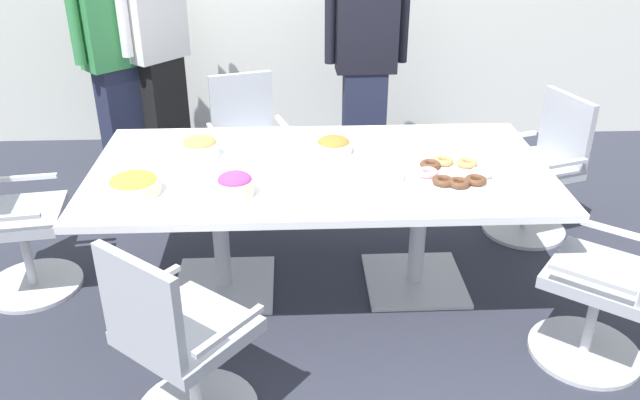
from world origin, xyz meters
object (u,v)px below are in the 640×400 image
Objects in this scene: office_chair_1 at (611,289)px; person_standing_0 at (115,55)px; snack_bowl_candy_mix at (235,184)px; office_chair_0 at (180,348)px; person_standing_2 at (366,61)px; snack_bowl_chips_yellow at (134,184)px; plate_stack at (382,174)px; snack_bowl_cookies at (200,147)px; donut_platter at (453,173)px; conference_table at (320,188)px; office_chair_2 at (539,174)px; person_standing_1 at (157,46)px; office_chair_3 at (249,150)px; napkin_pile at (450,133)px; snack_bowl_pretzels at (334,145)px; office_chair_4 at (10,226)px.

person_standing_0 is (-2.75, 2.30, 0.54)m from office_chair_1.
person_standing_0 reaches higher than snack_bowl_candy_mix.
office_chair_0 is at bearing 64.05° from person_standing_0.
person_standing_2 is 6.70× the size of snack_bowl_chips_yellow.
plate_stack is at bearing 82.56° from office_chair_0.
donut_platter is at bearing -13.94° from snack_bowl_cookies.
conference_table is at bearing 36.55° from snack_bowl_candy_mix.
office_chair_2 is 1.13m from donut_platter.
person_standing_1 is 2.14m from snack_bowl_candy_mix.
snack_bowl_candy_mix reaches higher than donut_platter.
office_chair_3 is 4.90× the size of snack_bowl_candy_mix.
office_chair_2 is at bearing 17.25° from napkin_pile.
office_chair_3 is 1.48m from plate_stack.
person_standing_2 is 4.48× the size of donut_platter.
conference_table is at bearing 74.42° from person_standing_2.
snack_bowl_pretzels is (1.50, -1.43, -0.15)m from person_standing_0.
snack_bowl_chips_yellow is at bearing 150.78° from office_chair_0.
plate_stack is 1.41× the size of napkin_pile.
office_chair_1 is at bearing -35.13° from snack_bowl_pretzels.
snack_bowl_candy_mix is at bearing 116.20° from office_chair_1.
conference_table is 1.29× the size of person_standing_1.
person_standing_0 is at bearing 150.96° from napkin_pile.
snack_bowl_pretzels is at bearing 88.55° from office_chair_2.
napkin_pile is at bearing 79.16° from donut_platter.
snack_bowl_chips_yellow reaches higher than donut_platter.
office_chair_1 reaches higher than conference_table.
office_chair_2 is at bearing 91.84° from office_chair_4.
person_standing_0 is 8.79× the size of snack_bowl_cookies.
donut_platter reaches higher than conference_table.
plate_stack is (1.22, 0.12, -0.03)m from snack_bowl_chips_yellow.
person_standing_2 is 1.77m from snack_bowl_cookies.
office_chair_3 reaches higher than snack_bowl_chips_yellow.
snack_bowl_chips_yellow reaches higher than plate_stack.
person_standing_0 is at bearing 105.14° from snack_bowl_chips_yellow.
donut_platter is at bearing 97.50° from person_standing_2.
person_standing_0 is 1.64m from snack_bowl_cookies.
person_standing_1 reaches higher than plate_stack.
snack_bowl_pretzels reaches higher than conference_table.
office_chair_4 is 0.49× the size of person_standing_1.
office_chair_2 is 0.50× the size of person_standing_0.
snack_bowl_cookies is (-0.73, -0.02, 0.01)m from snack_bowl_pretzels.
person_standing_1 reaches higher than snack_bowl_cookies.
office_chair_3 is (-1.78, 1.76, 0.00)m from office_chair_1.
snack_bowl_cookies is at bearing 59.19° from snack_bowl_chips_yellow.
snack_bowl_pretzels is 1.08× the size of snack_bowl_candy_mix.
office_chair_3 is 1.10m from snack_bowl_pretzels.
snack_bowl_chips_yellow is 0.67× the size of donut_platter.
office_chair_3 reaches higher than snack_bowl_cookies.
person_standing_0 is 9.71× the size of snack_bowl_candy_mix.
person_standing_2 reaches higher than office_chair_4.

